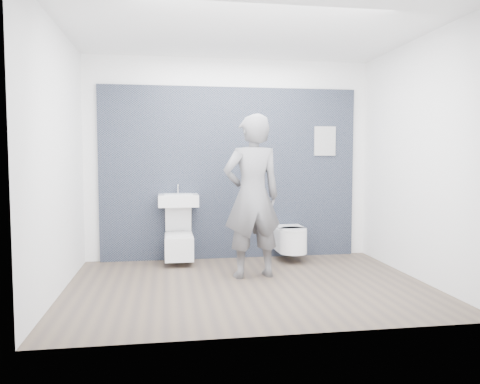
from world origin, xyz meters
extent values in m
plane|color=brown|center=(0.00, 0.00, 0.00)|extent=(4.00, 4.00, 0.00)
plane|color=white|center=(0.00, 1.50, 1.40)|extent=(4.00, 0.00, 4.00)
plane|color=white|center=(0.00, -1.50, 1.40)|extent=(4.00, 0.00, 4.00)
plane|color=white|center=(-2.00, 0.00, 1.40)|extent=(0.00, 3.00, 3.00)
plane|color=white|center=(2.00, 0.00, 1.40)|extent=(0.00, 3.00, 3.00)
plane|color=white|center=(0.00, 0.00, 2.80)|extent=(4.00, 4.00, 0.00)
cube|color=black|center=(0.00, 1.47, 0.00)|extent=(3.60, 0.06, 2.40)
cube|color=white|center=(-0.74, 1.24, 0.85)|extent=(0.53, 0.40, 0.16)
cube|color=silver|center=(-0.74, 1.22, 0.93)|extent=(0.37, 0.26, 0.03)
cylinder|color=silver|center=(-0.74, 1.38, 1.00)|extent=(0.02, 0.02, 0.13)
cylinder|color=silver|center=(-0.74, 1.33, 1.05)|extent=(0.02, 0.09, 0.02)
cylinder|color=silver|center=(-0.74, 1.42, 0.72)|extent=(0.04, 0.04, 0.11)
cube|color=white|center=(-0.74, 1.17, 0.23)|extent=(0.37, 0.54, 0.31)
cylinder|color=silver|center=(-0.74, 1.13, 0.38)|extent=(0.26, 0.26, 0.03)
cube|color=white|center=(-0.74, 1.13, 0.40)|extent=(0.35, 0.43, 0.02)
cube|color=white|center=(-0.74, 1.34, 0.60)|extent=(0.35, 0.12, 0.38)
cube|color=silver|center=(-0.74, 1.41, 0.12)|extent=(0.10, 0.06, 0.08)
cube|color=white|center=(0.79, 1.22, 0.29)|extent=(0.37, 0.44, 0.31)
cylinder|color=white|center=(0.79, 1.00, 0.29)|extent=(0.37, 0.37, 0.31)
cube|color=white|center=(0.79, 1.19, 0.46)|extent=(0.35, 0.42, 0.03)
cylinder|color=white|center=(0.79, 0.98, 0.46)|extent=(0.35, 0.35, 0.03)
cube|color=silver|center=(0.79, 1.41, 0.17)|extent=(0.10, 0.06, 0.08)
cube|color=silver|center=(1.36, 1.43, 0.00)|extent=(0.31, 0.03, 0.42)
imported|color=#5C5B60|center=(0.11, 0.36, 0.96)|extent=(0.76, 0.56, 1.93)
camera|label=1|loc=(-0.89, -5.05, 1.42)|focal=35.00mm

